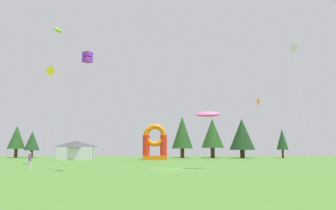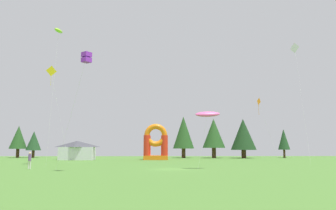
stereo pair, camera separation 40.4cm
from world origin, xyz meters
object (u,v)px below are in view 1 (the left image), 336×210
(kite_pink_parafoil, at_px, (208,114))
(kite_lime_parafoil, at_px, (58,31))
(kite_yellow_diamond, at_px, (50,72))
(kite_orange_diamond, at_px, (258,102))
(festival_tent, at_px, (76,150))
(person_far_side, at_px, (30,159))
(inflatable_red_slide, at_px, (155,146))
(kite_purple_box, at_px, (87,57))
(kite_white_diamond, at_px, (294,49))

(kite_pink_parafoil, xyz_separation_m, kite_lime_parafoil, (-20.11, 9.49, 12.97))
(kite_lime_parafoil, height_order, kite_yellow_diamond, kite_lime_parafoil)
(kite_orange_diamond, relative_size, festival_tent, 1.60)
(kite_yellow_diamond, relative_size, person_far_side, 8.28)
(kite_pink_parafoil, relative_size, inflatable_red_slide, 0.95)
(kite_purple_box, distance_m, kite_lime_parafoil, 17.41)
(person_far_side, bearing_deg, kite_orange_diamond, 15.05)
(kite_purple_box, height_order, kite_lime_parafoil, kite_lime_parafoil)
(kite_orange_diamond, bearing_deg, kite_yellow_diamond, 179.87)
(kite_lime_parafoil, distance_m, inflatable_red_slide, 29.69)
(kite_purple_box, bearing_deg, kite_white_diamond, 37.96)
(kite_white_diamond, bearing_deg, kite_lime_parafoil, -164.30)
(kite_pink_parafoil, distance_m, festival_tent, 36.87)
(kite_lime_parafoil, xyz_separation_m, person_far_side, (0.12, -9.25, -18.03))
(kite_purple_box, height_order, kite_orange_diamond, kite_purple_box)
(kite_white_diamond, xyz_separation_m, festival_tent, (-40.46, 9.17, -18.10))
(kite_orange_diamond, bearing_deg, kite_white_diamond, 21.45)
(kite_purple_box, height_order, inflatable_red_slide, kite_purple_box)
(kite_white_diamond, xyz_separation_m, inflatable_red_slide, (-25.07, 9.45, -17.18))
(person_far_side, distance_m, festival_tent, 29.45)
(kite_purple_box, height_order, kite_yellow_diamond, kite_yellow_diamond)
(kite_white_diamond, bearing_deg, kite_orange_diamond, -158.55)
(kite_pink_parafoil, xyz_separation_m, kite_white_diamond, (18.95, 20.47, 13.77))
(kite_pink_parafoil, height_order, kite_white_diamond, kite_white_diamond)
(kite_lime_parafoil, distance_m, person_far_side, 20.27)
(kite_purple_box, bearing_deg, festival_tent, 103.96)
(inflatable_red_slide, bearing_deg, kite_lime_parafoil, -124.42)
(kite_orange_diamond, relative_size, kite_white_diamond, 0.50)
(person_far_side, height_order, festival_tent, festival_tent)
(inflatable_red_slide, xyz_separation_m, festival_tent, (-15.39, -0.28, -0.93))
(kite_white_diamond, height_order, inflatable_red_slide, kite_white_diamond)
(kite_yellow_diamond, height_order, person_far_side, kite_yellow_diamond)
(kite_orange_diamond, bearing_deg, kite_lime_parafoil, -165.83)
(inflatable_red_slide, bearing_deg, festival_tent, -178.96)
(kite_purple_box, height_order, person_far_side, kite_purple_box)
(kite_purple_box, relative_size, inflatable_red_slide, 1.72)
(kite_purple_box, xyz_separation_m, inflatable_red_slide, (6.91, 34.39, -8.77))
(kite_orange_diamond, xyz_separation_m, kite_yellow_diamond, (-34.41, 0.08, 4.96))
(kite_white_diamond, xyz_separation_m, kite_lime_parafoil, (-39.06, -10.98, -0.80))
(kite_white_diamond, bearing_deg, person_far_side, -152.54)
(kite_orange_diamond, bearing_deg, festival_tent, 159.28)
(kite_lime_parafoil, bearing_deg, festival_tent, 93.96)
(kite_lime_parafoil, height_order, person_far_side, kite_lime_parafoil)
(kite_orange_diamond, height_order, kite_yellow_diamond, kite_yellow_diamond)
(inflatable_red_slide, bearing_deg, kite_pink_parafoil, -78.45)
(kite_purple_box, distance_m, inflatable_red_slide, 36.16)
(kite_purple_box, relative_size, kite_orange_diamond, 1.16)
(kite_purple_box, bearing_deg, kite_pink_parafoil, 18.95)
(person_far_side, bearing_deg, kite_pink_parafoil, -14.53)
(kite_yellow_diamond, bearing_deg, kite_pink_parafoil, -36.65)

